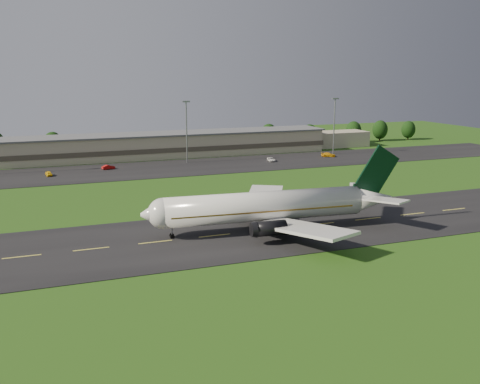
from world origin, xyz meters
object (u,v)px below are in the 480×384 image
object	(u,v)px
airliner	(268,207)
terminal	(179,145)
light_mast_centre	(186,124)
light_mast_east	(334,119)
service_vehicle_c	(271,159)
service_vehicle_d	(328,155)
service_vehicle_b	(108,167)
service_vehicle_a	(49,174)

from	to	relation	value
airliner	terminal	distance (m)	96.49
light_mast_centre	light_mast_east	size ratio (longest dim) A/B	1.00
service_vehicle_c	service_vehicle_d	xyz separation A→B (m)	(22.91, 1.88, 0.11)
airliner	service_vehicle_b	distance (m)	79.38
light_mast_centre	service_vehicle_c	xyz separation A→B (m)	(27.20, -7.07, -12.02)
service_vehicle_a	service_vehicle_b	size ratio (longest dim) A/B	0.97
service_vehicle_a	service_vehicle_d	bearing A→B (deg)	-6.26
service_vehicle_c	service_vehicle_d	world-z (taller)	service_vehicle_d
light_mast_centre	terminal	bearing A→B (deg)	85.05
service_vehicle_d	terminal	bearing A→B (deg)	93.44
service_vehicle_d	service_vehicle_a	bearing A→B (deg)	119.15
light_mast_east	service_vehicle_a	bearing A→B (deg)	-175.07
light_mast_centre	service_vehicle_d	world-z (taller)	light_mast_centre
terminal	service_vehicle_d	distance (m)	53.29
light_mast_centre	service_vehicle_a	world-z (taller)	light_mast_centre
terminal	light_mast_centre	xyz separation A→B (m)	(-1.40, -16.18, 8.75)
terminal	service_vehicle_a	world-z (taller)	terminal
service_vehicle_c	service_vehicle_d	distance (m)	22.98
light_mast_centre	light_mast_east	bearing A→B (deg)	0.00
service_vehicle_a	airliner	bearing A→B (deg)	-70.25
light_mast_centre	service_vehicle_a	bearing A→B (deg)	-168.95
terminal	service_vehicle_b	xyz separation A→B (m)	(-27.38, -19.71, -3.23)
light_mast_east	service_vehicle_d	world-z (taller)	light_mast_east
terminal	service_vehicle_c	world-z (taller)	terminal
light_mast_east	service_vehicle_a	world-z (taller)	light_mast_east
terminal	service_vehicle_d	xyz separation A→B (m)	(48.71, -21.38, -3.16)
airliner	service_vehicle_a	xyz separation A→B (m)	(-38.11, 71.58, -3.90)
service_vehicle_a	service_vehicle_c	xyz separation A→B (m)	(70.65, 1.41, -0.04)
light_mast_centre	service_vehicle_a	size ratio (longest dim) A/B	5.23
light_mast_centre	service_vehicle_b	distance (m)	28.83
airliner	service_vehicle_c	size ratio (longest dim) A/B	11.44
light_mast_east	service_vehicle_a	distance (m)	99.54
airliner	service_vehicle_c	bearing A→B (deg)	70.55
light_mast_centre	light_mast_east	world-z (taller)	same
service_vehicle_c	service_vehicle_a	bearing A→B (deg)	-168.98
service_vehicle_b	service_vehicle_a	bearing A→B (deg)	90.61
service_vehicle_a	service_vehicle_c	distance (m)	70.67
service_vehicle_b	service_vehicle_c	xyz separation A→B (m)	(53.19, -3.55, -0.04)
service_vehicle_a	service_vehicle_c	size ratio (longest dim) A/B	0.87
service_vehicle_c	service_vehicle_d	bearing A→B (deg)	14.57
service_vehicle_b	service_vehicle_d	distance (m)	76.11
service_vehicle_b	airliner	bearing A→B (deg)	179.85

